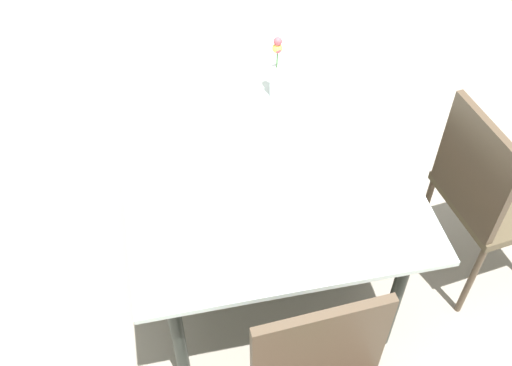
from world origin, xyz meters
name	(u,v)px	position (x,y,z in m)	size (l,w,h in m)	color
ground_plane	(244,233)	(0.00, 0.00, 0.00)	(12.00, 12.00, 0.00)	gray
dining_table	(256,145)	(-0.06, -0.05, 0.67)	(1.52, 1.11, 0.72)	silver
chair_near_left	(489,191)	(-0.41, -0.96, 0.55)	(0.49, 0.49, 0.96)	brown
flower_vase	(277,74)	(0.18, -0.19, 0.83)	(0.06, 0.06, 0.29)	silver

